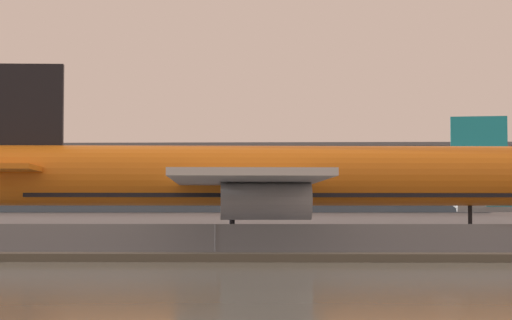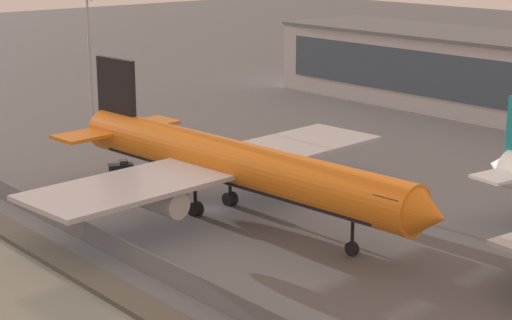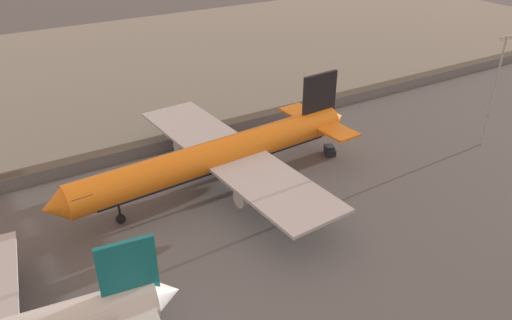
{
  "view_description": "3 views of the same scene",
  "coord_description": "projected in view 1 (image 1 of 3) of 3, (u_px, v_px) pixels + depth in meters",
  "views": [
    {
      "loc": [
        4.93,
        -82.05,
        2.88
      ],
      "look_at": [
        2.12,
        1.16,
        7.43
      ],
      "focal_mm": 70.0,
      "sensor_mm": 36.0,
      "label": 1
    },
    {
      "loc": [
        72.06,
        -55.88,
        29.87
      ],
      "look_at": [
        -0.02,
        6.63,
        4.6
      ],
      "focal_mm": 60.0,
      "sensor_mm": 36.0,
      "label": 2
    },
    {
      "loc": [
        33.36,
        62.24,
        43.2
      ],
      "look_at": [
        -1.33,
        4.16,
        5.67
      ],
      "focal_mm": 35.0,
      "sensor_mm": 36.0,
      "label": 3
    }
  ],
  "objects": [
    {
      "name": "shoreline_seawall",
      "position": [
        210.0,
        257.0,
        61.45
      ],
      "size": [
        320.0,
        3.0,
        0.5
      ],
      "color": "#474238",
      "rests_on": "ground"
    },
    {
      "name": "terminal_building",
      "position": [
        206.0,
        190.0,
        152.4
      ],
      "size": [
        90.11,
        21.42,
        13.14
      ],
      "color": "#B2B2B7",
      "rests_on": "ground"
    },
    {
      "name": "ground_plane",
      "position": [
        230.0,
        249.0,
        81.89
      ],
      "size": [
        500.0,
        500.0,
        0.0
      ],
      "primitive_type": "plane",
      "color": "#565659"
    },
    {
      "name": "perimeter_fence",
      "position": [
        215.0,
        241.0,
        65.98
      ],
      "size": [
        280.0,
        0.1,
        2.25
      ],
      "color": "slate",
      "rests_on": "ground"
    },
    {
      "name": "cargo_jet_orange",
      "position": [
        262.0,
        178.0,
        82.4
      ],
      "size": [
        53.33,
        45.91,
        15.37
      ],
      "color": "orange",
      "rests_on": "ground"
    }
  ]
}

